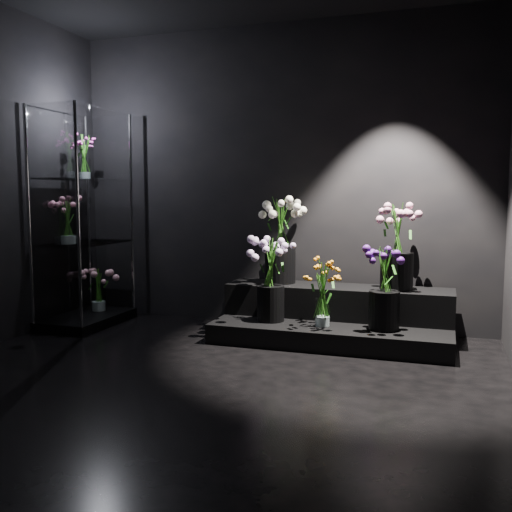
% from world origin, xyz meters
% --- Properties ---
extents(floor, '(4.00, 4.00, 0.00)m').
position_xyz_m(floor, '(0.00, 0.00, 0.00)').
color(floor, black).
rests_on(floor, ground).
extents(wall_back, '(4.00, 0.00, 4.00)m').
position_xyz_m(wall_back, '(0.00, 2.00, 1.40)').
color(wall_back, black).
rests_on(wall_back, floor).
extents(display_riser, '(1.96, 0.87, 0.44)m').
position_xyz_m(display_riser, '(0.64, 1.61, 0.18)').
color(display_riser, black).
rests_on(display_riser, floor).
extents(display_case, '(0.55, 0.92, 2.02)m').
position_xyz_m(display_case, '(-1.71, 1.38, 1.01)').
color(display_case, black).
rests_on(display_case, floor).
extents(bouquet_orange_bells, '(0.30, 0.30, 0.55)m').
position_xyz_m(bouquet_orange_bells, '(0.59, 1.33, 0.45)').
color(bouquet_orange_bells, white).
rests_on(bouquet_orange_bells, display_riser).
extents(bouquet_lilac, '(0.42, 0.42, 0.71)m').
position_xyz_m(bouquet_lilac, '(0.13, 1.39, 0.58)').
color(bouquet_lilac, black).
rests_on(bouquet_lilac, display_riser).
extents(bouquet_purple, '(0.31, 0.31, 0.67)m').
position_xyz_m(bouquet_purple, '(1.07, 1.38, 0.53)').
color(bouquet_purple, black).
rests_on(bouquet_purple, display_riser).
extents(bouquet_cream_roses, '(0.46, 0.46, 0.78)m').
position_xyz_m(bouquet_cream_roses, '(0.10, 1.76, 0.88)').
color(bouquet_cream_roses, black).
rests_on(bouquet_cream_roses, display_riser).
extents(bouquet_pink_roses, '(0.47, 0.47, 0.72)m').
position_xyz_m(bouquet_pink_roses, '(1.14, 1.72, 0.84)').
color(bouquet_pink_roses, black).
rests_on(bouquet_pink_roses, display_riser).
extents(bouquet_case_pink, '(0.36, 0.36, 0.42)m').
position_xyz_m(bouquet_case_pink, '(-1.74, 1.18, 1.01)').
color(bouquet_case_pink, white).
rests_on(bouquet_case_pink, display_case).
extents(bouquet_case_magenta, '(0.26, 0.26, 0.41)m').
position_xyz_m(bouquet_case_magenta, '(-1.76, 1.50, 1.59)').
color(bouquet_case_magenta, white).
rests_on(bouquet_case_magenta, display_case).
extents(bouquet_case_base_pink, '(0.38, 0.38, 0.43)m').
position_xyz_m(bouquet_case_base_pink, '(-1.71, 1.59, 0.33)').
color(bouquet_case_base_pink, white).
rests_on(bouquet_case_base_pink, display_case).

